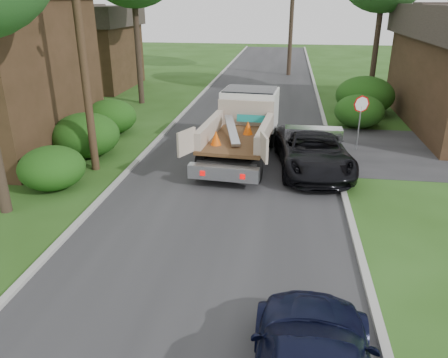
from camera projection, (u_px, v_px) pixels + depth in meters
ground at (209, 242)px, 12.26m from camera, size 120.00×120.00×0.00m
road at (244, 138)px, 21.41m from camera, size 8.00×90.00×0.02m
curb_left at (163, 134)px, 21.93m from camera, size 0.20×90.00×0.12m
curb_right at (330, 141)px, 20.85m from camera, size 0.20×90.00×0.12m
stop_sign at (361, 111)px, 19.14m from camera, size 0.71×0.32×2.48m
utility_pole at (80, 34)px, 15.57m from camera, size 2.42×1.25×10.00m
house_left_far at (83, 46)px, 33.01m from camera, size 7.56×7.56×6.00m
hedge_left_a at (52, 168)px, 15.53m from camera, size 2.34×2.34×1.53m
hedge_left_b at (86, 135)px, 18.71m from camera, size 2.86×2.86×1.87m
hedge_left_c at (110, 117)px, 21.98m from camera, size 2.60×2.60×1.70m
hedge_right_a at (359, 111)px, 23.07m from camera, size 2.60×2.60×1.70m
hedge_right_b at (365, 95)px, 25.63m from camera, size 3.38×3.38×2.21m
flatbed_truck at (245, 121)px, 19.02m from camera, size 3.35×7.03×2.59m
black_pickup at (313, 151)px, 17.24m from camera, size 3.27×5.96×1.58m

